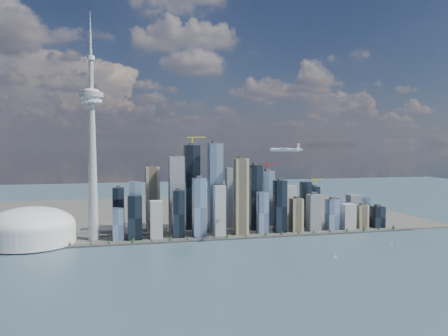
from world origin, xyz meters
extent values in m
plane|color=#375160|center=(0.00, 0.00, 0.00)|extent=(4000.00, 4000.00, 0.00)
cube|color=#383838|center=(0.00, 250.00, 2.00)|extent=(1100.00, 22.00, 4.00)
cube|color=#4C4C47|center=(0.00, 700.00, 1.50)|extent=(1400.00, 900.00, 3.00)
cylinder|color=#3F2D1E|center=(-476.67, 250.00, 5.20)|extent=(1.00, 1.00, 2.40)
cone|color=#1A4B21|center=(-476.67, 250.00, 8.80)|extent=(7.20, 7.20, 8.00)
cylinder|color=#3F2D1E|center=(-390.00, 250.00, 5.20)|extent=(1.00, 1.00, 2.40)
cone|color=#1A4B21|center=(-390.00, 250.00, 8.80)|extent=(7.20, 7.20, 8.00)
cylinder|color=#3F2D1E|center=(-303.33, 250.00, 5.20)|extent=(1.00, 1.00, 2.40)
cone|color=#1A4B21|center=(-303.33, 250.00, 8.80)|extent=(7.20, 7.20, 8.00)
cylinder|color=#3F2D1E|center=(-216.67, 250.00, 5.20)|extent=(1.00, 1.00, 2.40)
cone|color=#1A4B21|center=(-216.67, 250.00, 8.80)|extent=(7.20, 7.20, 8.00)
cylinder|color=#3F2D1E|center=(-130.00, 250.00, 5.20)|extent=(1.00, 1.00, 2.40)
cone|color=#1A4B21|center=(-130.00, 250.00, 8.80)|extent=(7.20, 7.20, 8.00)
cylinder|color=#3F2D1E|center=(-43.33, 250.00, 5.20)|extent=(1.00, 1.00, 2.40)
cone|color=#1A4B21|center=(-43.33, 250.00, 8.80)|extent=(7.20, 7.20, 8.00)
cylinder|color=#3F2D1E|center=(43.33, 250.00, 5.20)|extent=(1.00, 1.00, 2.40)
cone|color=#1A4B21|center=(43.33, 250.00, 8.80)|extent=(7.20, 7.20, 8.00)
cylinder|color=#3F2D1E|center=(130.00, 250.00, 5.20)|extent=(1.00, 1.00, 2.40)
cone|color=#1A4B21|center=(130.00, 250.00, 8.80)|extent=(7.20, 7.20, 8.00)
cylinder|color=#3F2D1E|center=(216.67, 250.00, 5.20)|extent=(1.00, 1.00, 2.40)
cone|color=#1A4B21|center=(216.67, 250.00, 8.80)|extent=(7.20, 7.20, 8.00)
cylinder|color=#3F2D1E|center=(303.33, 250.00, 5.20)|extent=(1.00, 1.00, 2.40)
cone|color=#1A4B21|center=(303.33, 250.00, 8.80)|extent=(7.20, 7.20, 8.00)
cylinder|color=#3F2D1E|center=(390.00, 250.00, 5.20)|extent=(1.00, 1.00, 2.40)
cone|color=#1A4B21|center=(390.00, 250.00, 8.80)|extent=(7.20, 7.20, 8.00)
cylinder|color=#3F2D1E|center=(476.67, 250.00, 5.20)|extent=(1.00, 1.00, 2.40)
cone|color=#1A4B21|center=(476.67, 250.00, 8.80)|extent=(7.20, 7.20, 8.00)
cube|color=black|center=(-200.00, 290.00, 57.03)|extent=(34.00, 34.00, 108.07)
cube|color=slate|center=(-200.00, 340.00, 71.77)|extent=(30.00, 30.00, 137.54)
cube|color=#B8B9B4|center=(-150.00, 290.00, 49.67)|extent=(30.00, 30.00, 93.33)
cube|color=tan|center=(-150.00, 395.00, 88.96)|extent=(36.00, 36.00, 171.92)
cube|color=gray|center=(-95.00, 340.00, 103.70)|extent=(38.00, 38.00, 201.40)
cube|color=black|center=(-95.00, 290.00, 61.95)|extent=(28.00, 28.00, 117.89)
cube|color=slate|center=(-40.00, 290.00, 76.68)|extent=(32.00, 32.00, 147.36)
cube|color=black|center=(-40.00, 395.00, 118.44)|extent=(40.00, 40.00, 230.87)
cube|color=slate|center=(15.00, 340.00, 120.89)|extent=(36.00, 36.00, 235.78)
cube|color=#B8B9B4|center=(15.00, 290.00, 66.86)|extent=(28.00, 28.00, 127.72)
cube|color=tan|center=(70.00, 290.00, 101.24)|extent=(34.00, 34.00, 196.49)
cube|color=gray|center=(70.00, 395.00, 86.51)|extent=(30.00, 30.00, 167.01)
cube|color=black|center=(125.00, 340.00, 91.42)|extent=(32.00, 32.00, 176.84)
cube|color=slate|center=(125.00, 290.00, 57.03)|extent=(26.00, 26.00, 108.07)
cube|color=black|center=(175.00, 290.00, 71.77)|extent=(30.00, 30.00, 137.54)
cube|color=slate|center=(175.00, 395.00, 81.59)|extent=(34.00, 34.00, 157.19)
cube|color=#B8B9B4|center=(225.00, 340.00, 61.95)|extent=(28.00, 28.00, 117.89)
cube|color=tan|center=(225.00, 290.00, 47.21)|extent=(30.00, 30.00, 88.42)
cube|color=gray|center=(275.00, 290.00, 52.12)|extent=(32.00, 32.00, 98.24)
cube|color=black|center=(275.00, 340.00, 66.86)|extent=(26.00, 26.00, 127.72)
cube|color=slate|center=(325.00, 290.00, 44.75)|extent=(30.00, 30.00, 83.51)
cube|color=black|center=(325.00, 395.00, 57.03)|extent=(28.00, 28.00, 108.07)
cube|color=slate|center=(375.00, 340.00, 39.84)|extent=(30.00, 30.00, 73.68)
cube|color=#B8B9B4|center=(375.00, 290.00, 37.38)|extent=(34.00, 34.00, 68.77)
cube|color=tan|center=(420.00, 290.00, 34.93)|extent=(28.00, 28.00, 63.86)
cube|color=gray|center=(420.00, 340.00, 47.21)|extent=(30.00, 30.00, 88.42)
cube|color=black|center=(465.00, 290.00, 32.47)|extent=(32.00, 32.00, 58.95)
cube|color=slate|center=(465.00, 340.00, 42.30)|extent=(26.00, 26.00, 78.59)
cube|color=black|center=(-240.00, 395.00, 61.95)|extent=(30.00, 30.00, 117.89)
cube|color=slate|center=(-240.00, 290.00, 42.30)|extent=(26.00, 26.00, 78.59)
cube|color=yellow|center=(-40.00, 395.00, 244.87)|extent=(3.00, 3.00, 22.00)
cube|color=yellow|center=(-31.75, 395.00, 255.87)|extent=(55.00, 2.20, 2.20)
cube|color=#383838|center=(-56.50, 395.00, 257.87)|extent=(6.00, 4.00, 4.00)
cube|color=#A71E17|center=(175.00, 395.00, 171.19)|extent=(3.00, 3.00, 22.00)
cube|color=#A71E17|center=(182.20, 395.00, 182.19)|extent=(48.00, 2.20, 2.20)
cube|color=#383838|center=(160.60, 395.00, 184.19)|extent=(6.00, 4.00, 4.00)
cube|color=yellow|center=(325.00, 395.00, 122.07)|extent=(3.00, 3.00, 22.00)
cube|color=yellow|center=(331.75, 395.00, 133.07)|extent=(45.00, 2.20, 2.20)
cube|color=#383838|center=(311.50, 395.00, 135.07)|extent=(6.00, 4.00, 4.00)
cone|color=#A6A6A1|center=(-300.00, 310.00, 173.00)|extent=(26.00, 26.00, 340.00)
cylinder|color=silver|center=(-300.00, 310.00, 343.00)|extent=(48.00, 48.00, 14.00)
cylinder|color=#A6A6A1|center=(-300.00, 310.00, 355.00)|extent=(56.00, 56.00, 12.00)
ellipsoid|color=silver|center=(-300.00, 310.00, 363.00)|extent=(40.00, 40.00, 14.00)
cylinder|color=#A6A6A1|center=(-300.00, 310.00, 403.00)|extent=(11.00, 11.00, 80.00)
cylinder|color=silver|center=(-300.00, 310.00, 443.00)|extent=(18.00, 18.00, 10.00)
cone|color=silver|center=(-300.00, 310.00, 501.00)|extent=(7.00, 7.00, 105.00)
cylinder|color=silver|center=(-440.00, 300.00, 25.00)|extent=(200.00, 200.00, 44.00)
ellipsoid|color=silver|center=(-440.00, 300.00, 47.00)|extent=(200.00, 200.00, 84.00)
cylinder|color=white|center=(134.65, 149.78, 223.44)|extent=(62.54, 28.42, 7.82)
cone|color=white|center=(103.52, 160.70, 223.44)|extent=(10.66, 10.21, 7.82)
cone|color=white|center=(166.93, 138.44, 223.44)|extent=(14.12, 11.43, 7.82)
cube|color=white|center=(132.34, 150.59, 227.59)|extent=(31.89, 67.80, 1.22)
cylinder|color=white|center=(127.89, 137.90, 225.64)|extent=(14.14, 8.60, 4.40)
cylinder|color=white|center=(136.80, 163.27, 225.64)|extent=(14.14, 8.60, 4.40)
cylinder|color=#3F3F3F|center=(120.98, 140.33, 225.64)|extent=(3.58, 9.35, 9.78)
cylinder|color=#3F3F3F|center=(129.88, 165.70, 225.64)|extent=(3.58, 9.35, 9.78)
cube|color=white|center=(163.47, 139.66, 231.26)|extent=(6.78, 3.19, 13.44)
cube|color=white|center=(163.47, 139.66, 238.10)|extent=(12.36, 22.53, 0.86)
cube|color=white|center=(195.55, 20.33, 0.45)|extent=(7.01, 2.82, 0.91)
cylinder|color=#999999|center=(195.55, 20.33, 5.68)|extent=(0.27, 0.27, 10.23)
cube|color=white|center=(381.35, 95.80, 0.40)|extent=(6.24, 3.75, 0.80)
cylinder|color=#999999|center=(381.35, 95.80, 4.99)|extent=(0.24, 0.24, 8.98)
camera|label=1|loc=(-237.78, -792.63, 233.92)|focal=35.00mm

